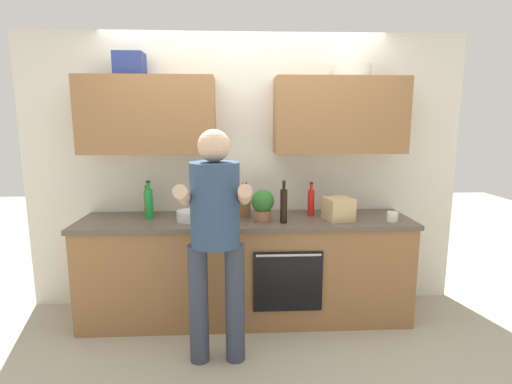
{
  "coord_description": "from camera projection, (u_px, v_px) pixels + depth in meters",
  "views": [
    {
      "loc": [
        -0.08,
        -3.32,
        1.73
      ],
      "look_at": [
        0.08,
        -0.1,
        1.15
      ],
      "focal_mm": 27.93,
      "sensor_mm": 36.0,
      "label": 1
    }
  ],
  "objects": [
    {
      "name": "mixing_bowl",
      "position": [
        190.0,
        216.0,
        3.33
      ],
      "size": [
        0.22,
        0.22,
        0.09
      ],
      "primitive_type": "cylinder",
      "color": "silver",
      "rests_on": "counter"
    },
    {
      "name": "bottle_soy",
      "position": [
        284.0,
        205.0,
        3.25
      ],
      "size": [
        0.06,
        0.06,
        0.35
      ],
      "color": "black",
      "rests_on": "counter"
    },
    {
      "name": "potted_herb",
      "position": [
        263.0,
        204.0,
        3.3
      ],
      "size": [
        0.19,
        0.19,
        0.27
      ],
      "color": "#9E6647",
      "rests_on": "counter"
    },
    {
      "name": "counter",
      "position": [
        246.0,
        268.0,
        3.5
      ],
      "size": [
        2.84,
        0.67,
        0.9
      ],
      "color": "olive",
      "rests_on": "ground"
    },
    {
      "name": "grocery_bag_bread",
      "position": [
        338.0,
        209.0,
        3.36
      ],
      "size": [
        0.26,
        0.26,
        0.19
      ],
      "primitive_type": "cube",
      "rotation": [
        0.0,
        0.0,
        0.24
      ],
      "color": "tan",
      "rests_on": "counter"
    },
    {
      "name": "bottle_water",
      "position": [
        231.0,
        210.0,
        3.2
      ],
      "size": [
        0.06,
        0.06,
        0.3
      ],
      "color": "silver",
      "rests_on": "counter"
    },
    {
      "name": "back_wall_unit",
      "position": [
        245.0,
        147.0,
        3.58
      ],
      "size": [
        4.0,
        0.38,
        2.5
      ],
      "color": "silver",
      "rests_on": "ground"
    },
    {
      "name": "bottle_vinegar",
      "position": [
        221.0,
        203.0,
        3.47
      ],
      "size": [
        0.05,
        0.05,
        0.28
      ],
      "color": "brown",
      "rests_on": "counter"
    },
    {
      "name": "knife_block",
      "position": [
        245.0,
        203.0,
        3.48
      ],
      "size": [
        0.1,
        0.14,
        0.3
      ],
      "color": "brown",
      "rests_on": "counter"
    },
    {
      "name": "bottle_hotsauce",
      "position": [
        311.0,
        202.0,
        3.51
      ],
      "size": [
        0.06,
        0.06,
        0.3
      ],
      "color": "red",
      "rests_on": "counter"
    },
    {
      "name": "person_standing",
      "position": [
        215.0,
        229.0,
        2.75
      ],
      "size": [
        0.49,
        0.45,
        1.67
      ],
      "color": "#383D4C",
      "rests_on": "ground"
    },
    {
      "name": "cup_coffee",
      "position": [
        392.0,
        217.0,
        3.32
      ],
      "size": [
        0.09,
        0.09,
        0.08
      ],
      "primitive_type": "cylinder",
      "color": "white",
      "rests_on": "counter"
    },
    {
      "name": "bottle_soda",
      "position": [
        149.0,
        203.0,
        3.39
      ],
      "size": [
        0.07,
        0.07,
        0.33
      ],
      "color": "#198C33",
      "rests_on": "counter"
    },
    {
      "name": "bottle_syrup",
      "position": [
        147.0,
        202.0,
        3.54
      ],
      "size": [
        0.06,
        0.06,
        0.26
      ],
      "color": "#8C4C14",
      "rests_on": "counter"
    },
    {
      "name": "ground_plane",
      "position": [
        246.0,
        316.0,
        3.58
      ],
      "size": [
        12.0,
        12.0,
        0.0
      ],
      "primitive_type": "plane",
      "color": "#B2A893"
    }
  ]
}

